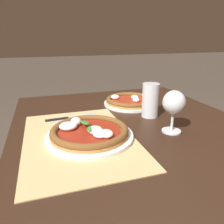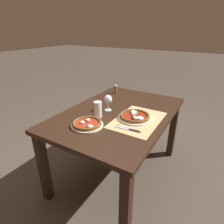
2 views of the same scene
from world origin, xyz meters
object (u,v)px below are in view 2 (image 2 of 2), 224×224
(pizza_far, at_px, (87,124))
(pint_glass, at_px, (98,110))
(pepper_shaker, at_px, (116,89))
(fork, at_px, (127,128))
(pizza_near, at_px, (135,116))
(knife, at_px, (127,129))
(wine_glass, at_px, (108,100))

(pizza_far, bearing_deg, pint_glass, 6.05)
(pepper_shaker, bearing_deg, fork, -144.30)
(pizza_far, bearing_deg, pizza_near, -40.97)
(pizza_near, relative_size, pizza_far, 1.14)
(knife, bearing_deg, pepper_shaker, 35.42)
(fork, relative_size, pepper_shaker, 2.07)
(pizza_near, xyz_separation_m, wine_glass, (0.04, 0.30, 0.08))
(fork, xyz_separation_m, pepper_shaker, (0.72, 0.52, 0.04))
(wine_glass, bearing_deg, pizza_near, -96.82)
(pizza_far, height_order, fork, pizza_far)
(pint_glass, bearing_deg, fork, -99.02)
(pizza_near, bearing_deg, pizza_far, 139.03)
(fork, bearing_deg, pepper_shaker, 35.70)
(pizza_near, height_order, knife, pizza_near)
(pizza_near, xyz_separation_m, pint_glass, (-0.14, 0.30, 0.05))
(fork, relative_size, knife, 0.93)
(pizza_near, distance_m, wine_glass, 0.31)
(pint_glass, bearing_deg, pizza_far, -173.95)
(wine_glass, height_order, fork, wine_glass)
(pepper_shaker, bearing_deg, knife, -144.58)
(wine_glass, height_order, pepper_shaker, wine_glass)
(pizza_far, relative_size, fork, 1.31)
(fork, bearing_deg, knife, -154.15)
(pizza_far, relative_size, pepper_shaker, 2.70)
(pizza_near, height_order, wine_glass, wine_glass)
(pizza_near, relative_size, pepper_shaker, 3.08)
(knife, bearing_deg, pizza_near, 8.97)
(wine_glass, relative_size, pint_glass, 1.07)
(knife, xyz_separation_m, pepper_shaker, (0.74, 0.53, 0.04))
(fork, bearing_deg, pizza_near, 6.72)
(pint_glass, xyz_separation_m, knife, (-0.07, -0.33, -0.06))
(pizza_near, relative_size, knife, 1.39)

